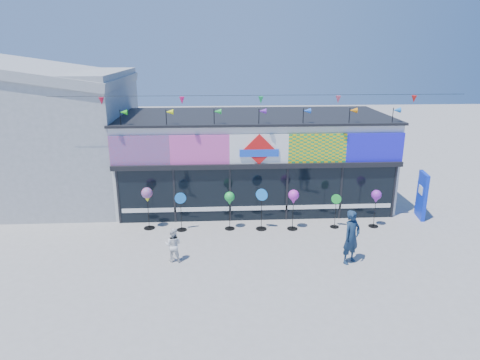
{
  "coord_description": "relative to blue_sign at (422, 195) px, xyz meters",
  "views": [
    {
      "loc": [
        -1.72,
        -13.42,
        7.09
      ],
      "look_at": [
        -0.86,
        2.0,
        2.24
      ],
      "focal_mm": 32.0,
      "sensor_mm": 36.0,
      "label": 1
    }
  ],
  "objects": [
    {
      "name": "spinner_1",
      "position": [
        -10.17,
        -0.78,
        -0.17
      ],
      "size": [
        0.45,
        0.4,
        1.59
      ],
      "color": "black",
      "rests_on": "ground"
    },
    {
      "name": "child",
      "position": [
        -10.25,
        -3.35,
        -0.4
      ],
      "size": [
        0.64,
        0.43,
        1.21
      ],
      "primitive_type": "imported",
      "rotation": [
        0.0,
        0.0,
        2.97
      ],
      "color": "silver",
      "rests_on": "ground"
    },
    {
      "name": "neighbour_building",
      "position": [
        -16.99,
        3.71,
        2.19
      ],
      "size": [
        8.18,
        7.2,
        6.87
      ],
      "color": "#A6A8AB",
      "rests_on": "ground"
    },
    {
      "name": "blue_sign",
      "position": [
        0.0,
        0.0,
        0.0
      ],
      "size": [
        0.3,
        1.02,
        2.01
      ],
      "rotation": [
        0.0,
        0.0,
        -0.15
      ],
      "color": "#0D2ECF",
      "rests_on": "ground"
    },
    {
      "name": "spinner_5",
      "position": [
        -3.94,
        -0.83,
        -0.26
      ],
      "size": [
        0.38,
        0.36,
        1.42
      ],
      "color": "black",
      "rests_on": "ground"
    },
    {
      "name": "ground",
      "position": [
        -6.99,
        -3.29,
        -1.01
      ],
      "size": [
        80.0,
        80.0,
        0.0
      ],
      "primitive_type": "plane",
      "color": "gray",
      "rests_on": "ground"
    },
    {
      "name": "spinner_4",
      "position": [
        -5.7,
        -0.92,
        0.33
      ],
      "size": [
        0.42,
        0.42,
        1.68
      ],
      "color": "black",
      "rests_on": "ground"
    },
    {
      "name": "kite_shop",
      "position": [
        -6.99,
        2.65,
        1.04
      ],
      "size": [
        16.0,
        5.7,
        5.31
      ],
      "color": "silver",
      "rests_on": "ground"
    },
    {
      "name": "spinner_2",
      "position": [
        -8.24,
        -0.76,
        0.26
      ],
      "size": [
        0.4,
        0.4,
        1.59
      ],
      "color": "black",
      "rests_on": "ground"
    },
    {
      "name": "adult_man",
      "position": [
        -4.23,
        -3.8,
        -0.07
      ],
      "size": [
        0.82,
        0.74,
        1.89
      ],
      "primitive_type": "imported",
      "rotation": [
        0.0,
        0.0,
        0.55
      ],
      "color": "#152943",
      "rests_on": "ground"
    },
    {
      "name": "spinner_6",
      "position": [
        -2.33,
        -0.85,
        0.26
      ],
      "size": [
        0.4,
        0.4,
        1.58
      ],
      "color": "black",
      "rests_on": "ground"
    },
    {
      "name": "spinner_3",
      "position": [
        -6.96,
        -0.86,
        -0.1
      ],
      "size": [
        0.46,
        0.44,
        1.72
      ],
      "color": "black",
      "rests_on": "ground"
    },
    {
      "name": "spinner_0",
      "position": [
        -11.51,
        -0.52,
        0.39
      ],
      "size": [
        0.44,
        0.44,
        1.74
      ],
      "color": "black",
      "rests_on": "ground"
    }
  ]
}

